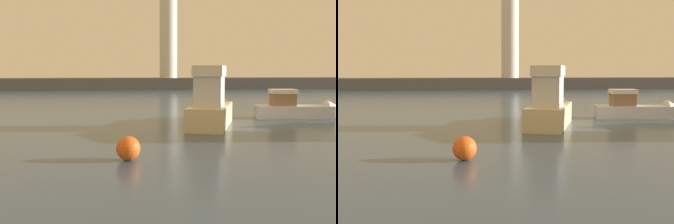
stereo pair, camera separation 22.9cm
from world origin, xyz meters
TOP-DOWN VIEW (x-y plane):
  - ground_plane at (0.00, 33.20)m, footprint 220.00×220.00m
  - breakwater at (0.00, 66.39)m, footprint 83.32×6.37m
  - lighthouse at (6.71, 66.39)m, footprint 2.92×2.92m
  - motorboat_1 at (2.16, 20.63)m, footprint 4.49×7.46m
  - motorboat_3 at (9.01, 22.97)m, footprint 6.21×2.56m
  - mooring_buoy at (-3.14, 11.98)m, footprint 0.85×0.85m

SIDE VIEW (x-z plane):
  - ground_plane at x=0.00m, z-range 0.00..0.00m
  - mooring_buoy at x=-3.14m, z-range 0.00..0.85m
  - motorboat_3 at x=9.01m, z-range -0.51..1.71m
  - breakwater at x=0.00m, z-range 0.00..1.94m
  - motorboat_1 at x=2.16m, z-range -0.76..2.89m
  - lighthouse at x=6.71m, z-range 1.51..17.78m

